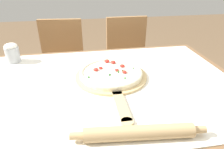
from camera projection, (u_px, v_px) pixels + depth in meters
name	position (u px, v px, depth m)	size (l,w,h in m)	color
dining_table	(106.00, 100.00, 1.06)	(1.42, 1.00, 0.75)	brown
towel_cloth	(106.00, 84.00, 1.02)	(1.34, 0.92, 0.00)	white
pizza_peel	(112.00, 78.00, 1.06)	(0.38, 0.59, 0.01)	tan
pizza	(111.00, 73.00, 1.07)	(0.33, 0.33, 0.04)	beige
rolling_pin	(139.00, 133.00, 0.68)	(0.47, 0.09, 0.05)	tan
chair_left	(62.00, 63.00, 1.83)	(0.44, 0.44, 0.89)	#A37547
chair_right	(128.00, 58.00, 1.92)	(0.40, 0.40, 0.89)	#A37547
flour_cup	(12.00, 53.00, 1.23)	(0.08, 0.08, 0.12)	#B2B7BC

